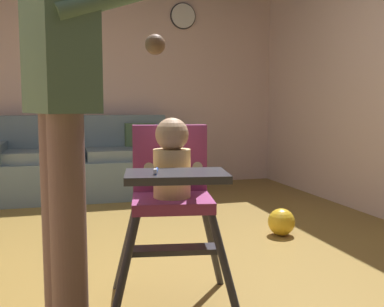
{
  "coord_description": "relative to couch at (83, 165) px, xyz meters",
  "views": [
    {
      "loc": [
        -0.41,
        -2.38,
        0.96
      ],
      "look_at": [
        0.14,
        -0.46,
        0.75
      ],
      "focal_mm": 41.49,
      "sensor_mm": 36.0,
      "label": 1
    }
  ],
  "objects": [
    {
      "name": "wall_clock",
      "position": [
        1.24,
        0.48,
        1.72
      ],
      "size": [
        0.32,
        0.04,
        0.32
      ],
      "color": "white"
    },
    {
      "name": "couch",
      "position": [
        0.0,
        0.0,
        0.0
      ],
      "size": [
        1.92,
        0.86,
        0.86
      ],
      "rotation": [
        0.0,
        0.0,
        -1.57
      ],
      "color": "slate",
      "rests_on": "ground"
    },
    {
      "name": "high_chair",
      "position": [
        0.28,
        -2.92,
        0.29
      ],
      "size": [
        0.7,
        0.8,
        0.91
      ],
      "rotation": [
        0.0,
        0.0,
        -1.74
      ],
      "color": "#313037",
      "rests_on": "ground"
    },
    {
      "name": "adult_standing",
      "position": [
        -0.19,
        -3.06,
        0.62
      ],
      "size": [
        0.6,
        0.49,
        1.68
      ],
      "rotation": [
        0.0,
        0.0,
        0.29
      ],
      "color": "#745856",
      "rests_on": "ground"
    },
    {
      "name": "wall_far",
      "position": [
        0.22,
        0.52,
        1.02
      ],
      "size": [
        5.17,
        0.06,
        2.71
      ],
      "primitive_type": "cube",
      "color": "beige",
      "rests_on": "ground"
    },
    {
      "name": "toy_ball_second",
      "position": [
        1.35,
        -1.95,
        -0.23
      ],
      "size": [
        0.2,
        0.2,
        0.2
      ],
      "primitive_type": "sphere",
      "color": "gold",
      "rests_on": "ground"
    },
    {
      "name": "ground",
      "position": [
        0.22,
        -2.49,
        -0.38
      ],
      "size": [
        5.97,
        7.57,
        0.1
      ],
      "primitive_type": "cube",
      "color": "olive"
    }
  ]
}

